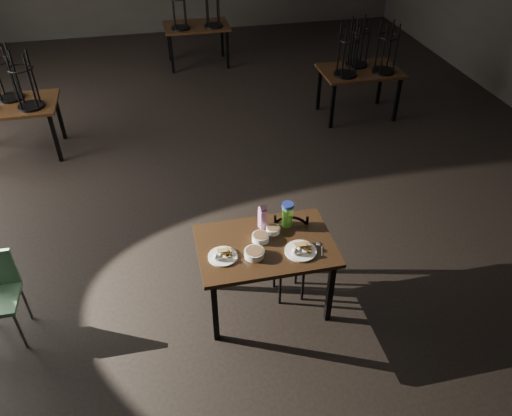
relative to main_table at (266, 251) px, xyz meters
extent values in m
plane|color=black|center=(-0.07, 2.33, -0.67)|extent=(12.00, 12.00, 0.00)
cube|color=black|center=(0.00, 0.00, 0.06)|extent=(1.20, 0.80, 0.04)
cube|color=black|center=(-0.52, -0.32, -0.32)|extent=(0.05, 0.05, 0.71)
cube|color=black|center=(0.52, -0.32, -0.32)|extent=(0.05, 0.05, 0.71)
cube|color=black|center=(-0.52, 0.32, -0.32)|extent=(0.05, 0.05, 0.71)
cube|color=black|center=(0.52, 0.32, -0.32)|extent=(0.05, 0.05, 0.71)
cylinder|color=white|center=(-0.40, -0.08, 0.09)|extent=(0.25, 0.25, 0.02)
cube|color=#A6823A|center=(-0.39, -0.04, 0.14)|extent=(0.09, 0.09, 0.04)
cube|color=#A6823A|center=(-0.36, -0.04, 0.14)|extent=(0.11, 0.11, 0.03)
ellipsoid|color=white|center=(-0.46, -0.12, 0.12)|extent=(0.05, 0.05, 0.06)
ellipsoid|color=white|center=(-0.42, -0.12, 0.12)|extent=(0.05, 0.05, 0.06)
cylinder|color=white|center=(0.27, -0.16, 0.09)|extent=(0.28, 0.28, 0.02)
cube|color=#A6823A|center=(0.28, -0.12, 0.15)|extent=(0.10, 0.10, 0.05)
cube|color=#A6823A|center=(0.31, -0.12, 0.15)|extent=(0.12, 0.12, 0.03)
ellipsoid|color=white|center=(0.20, -0.20, 0.13)|extent=(0.05, 0.05, 0.07)
ellipsoid|color=white|center=(0.24, -0.20, 0.13)|extent=(0.05, 0.05, 0.07)
cylinder|color=white|center=(-0.03, 0.06, 0.11)|extent=(0.15, 0.15, 0.06)
cylinder|color=brown|center=(-0.03, 0.06, 0.13)|extent=(0.13, 0.13, 0.01)
cylinder|color=white|center=(0.10, 0.15, 0.10)|extent=(0.13, 0.13, 0.05)
cylinder|color=brown|center=(0.10, 0.15, 0.12)|extent=(0.11, 0.11, 0.01)
cylinder|color=white|center=(-0.13, -0.13, 0.11)|extent=(0.17, 0.17, 0.06)
cylinder|color=brown|center=(-0.13, -0.13, 0.13)|extent=(0.15, 0.15, 0.01)
cube|color=#911A73|center=(0.02, 0.23, 0.18)|extent=(0.08, 0.08, 0.20)
cube|color=#911A73|center=(0.02, 0.23, 0.30)|extent=(0.08, 0.08, 0.06)
cylinder|color=#6FE443|center=(0.25, 0.22, 0.18)|extent=(0.12, 0.12, 0.21)
cylinder|color=navy|center=(0.25, 0.22, 0.30)|extent=(0.13, 0.13, 0.03)
ellipsoid|color=silver|center=(0.45, -0.10, 0.08)|extent=(0.05, 0.06, 0.01)
cube|color=silver|center=(0.45, -0.20, 0.08)|extent=(0.05, 0.12, 0.00)
cylinder|color=black|center=(0.25, 0.07, -0.23)|extent=(0.40, 0.40, 0.03)
torus|color=black|center=(0.29, 0.23, -0.03)|extent=(0.37, 0.13, 0.38)
cylinder|color=black|center=(0.36, 0.18, -0.45)|extent=(0.03, 0.03, 0.44)
cylinder|color=black|center=(0.14, 0.18, -0.45)|extent=(0.03, 0.03, 0.44)
cylinder|color=black|center=(0.14, -0.04, -0.45)|extent=(0.03, 0.03, 0.44)
cylinder|color=black|center=(0.36, -0.04, -0.45)|extent=(0.03, 0.03, 0.44)
cylinder|color=slate|center=(-2.18, -0.06, -0.44)|extent=(0.03, 0.03, 0.46)
cylinder|color=slate|center=(-2.18, 0.28, -0.44)|extent=(0.03, 0.03, 0.46)
cube|color=black|center=(-2.67, 3.44, 0.06)|extent=(1.20, 0.80, 0.04)
cube|color=black|center=(-2.15, 3.12, -0.32)|extent=(0.05, 0.05, 0.71)
cube|color=black|center=(-2.15, 3.76, -0.32)|extent=(0.05, 0.05, 0.71)
cylinder|color=black|center=(-2.37, 3.29, 0.09)|extent=(0.34, 0.34, 0.03)
torus|color=black|center=(-2.37, 3.29, 0.59)|extent=(0.32, 0.32, 0.02)
cylinder|color=black|center=(-2.28, 3.39, 0.46)|extent=(0.03, 0.03, 0.70)
cylinder|color=black|center=(-2.47, 3.39, 0.46)|extent=(0.03, 0.03, 0.70)
cylinder|color=black|center=(-2.47, 3.19, 0.46)|extent=(0.03, 0.03, 0.70)
cylinder|color=black|center=(-2.28, 3.19, 0.46)|extent=(0.03, 0.03, 0.70)
cylinder|color=black|center=(-2.67, 3.62, 0.09)|extent=(0.34, 0.34, 0.03)
torus|color=black|center=(-2.67, 3.62, 0.59)|extent=(0.32, 0.32, 0.02)
cylinder|color=black|center=(-2.58, 3.72, 0.46)|extent=(0.03, 0.03, 0.70)
cylinder|color=black|center=(-2.58, 3.52, 0.46)|extent=(0.03, 0.03, 0.70)
cube|color=black|center=(2.31, 3.56, 0.06)|extent=(1.20, 0.80, 0.04)
cube|color=black|center=(1.79, 3.24, -0.32)|extent=(0.05, 0.05, 0.71)
cube|color=black|center=(2.83, 3.24, -0.32)|extent=(0.05, 0.05, 0.71)
cube|color=black|center=(1.79, 3.88, -0.32)|extent=(0.05, 0.05, 0.71)
cube|color=black|center=(2.83, 3.88, -0.32)|extent=(0.05, 0.05, 0.71)
cylinder|color=black|center=(2.01, 3.41, 0.09)|extent=(0.34, 0.34, 0.03)
torus|color=black|center=(2.01, 3.41, 0.59)|extent=(0.32, 0.32, 0.02)
cylinder|color=black|center=(2.11, 3.51, 0.46)|extent=(0.03, 0.03, 0.70)
cylinder|color=black|center=(1.91, 3.51, 0.46)|extent=(0.03, 0.03, 0.70)
cylinder|color=black|center=(1.91, 3.31, 0.46)|extent=(0.03, 0.03, 0.70)
cylinder|color=black|center=(2.11, 3.31, 0.46)|extent=(0.03, 0.03, 0.70)
cylinder|color=black|center=(2.61, 3.41, 0.09)|extent=(0.34, 0.34, 0.03)
torus|color=black|center=(2.61, 3.41, 0.59)|extent=(0.32, 0.32, 0.02)
cylinder|color=black|center=(2.71, 3.51, 0.46)|extent=(0.03, 0.03, 0.70)
cylinder|color=black|center=(2.51, 3.51, 0.46)|extent=(0.03, 0.03, 0.70)
cylinder|color=black|center=(2.51, 3.31, 0.46)|extent=(0.03, 0.03, 0.70)
cylinder|color=black|center=(2.71, 3.31, 0.46)|extent=(0.03, 0.03, 0.70)
cylinder|color=black|center=(2.31, 3.74, 0.09)|extent=(0.34, 0.34, 0.03)
torus|color=black|center=(2.31, 3.74, 0.59)|extent=(0.32, 0.32, 0.02)
cylinder|color=black|center=(2.41, 3.84, 0.46)|extent=(0.03, 0.03, 0.70)
cylinder|color=black|center=(2.21, 3.84, 0.46)|extent=(0.03, 0.03, 0.70)
cylinder|color=black|center=(2.21, 3.64, 0.46)|extent=(0.03, 0.03, 0.70)
cylinder|color=black|center=(2.41, 3.64, 0.46)|extent=(0.03, 0.03, 0.70)
cube|color=black|center=(0.15, 6.23, 0.06)|extent=(1.20, 0.80, 0.04)
cube|color=black|center=(-0.37, 5.91, -0.32)|extent=(0.05, 0.05, 0.71)
cube|color=black|center=(0.67, 5.91, -0.32)|extent=(0.05, 0.05, 0.71)
cube|color=black|center=(-0.37, 6.55, -0.32)|extent=(0.05, 0.05, 0.71)
cube|color=black|center=(0.67, 6.55, -0.32)|extent=(0.05, 0.05, 0.71)
cylinder|color=black|center=(-0.15, 6.08, 0.09)|extent=(0.34, 0.34, 0.03)
cylinder|color=black|center=(-0.05, 6.18, 0.46)|extent=(0.03, 0.03, 0.70)
cylinder|color=black|center=(-0.25, 6.18, 0.46)|extent=(0.03, 0.03, 0.70)
cylinder|color=black|center=(-0.25, 5.98, 0.46)|extent=(0.03, 0.03, 0.70)
cylinder|color=black|center=(-0.05, 5.98, 0.46)|extent=(0.03, 0.03, 0.70)
cylinder|color=black|center=(0.45, 6.08, 0.09)|extent=(0.34, 0.34, 0.03)
cylinder|color=black|center=(0.55, 6.18, 0.46)|extent=(0.03, 0.03, 0.70)
cylinder|color=black|center=(0.35, 6.18, 0.46)|extent=(0.03, 0.03, 0.70)
cylinder|color=black|center=(0.35, 5.98, 0.46)|extent=(0.03, 0.03, 0.70)
cylinder|color=black|center=(0.55, 5.98, 0.46)|extent=(0.03, 0.03, 0.70)
camera|label=1|loc=(-0.79, -3.19, 2.99)|focal=35.00mm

